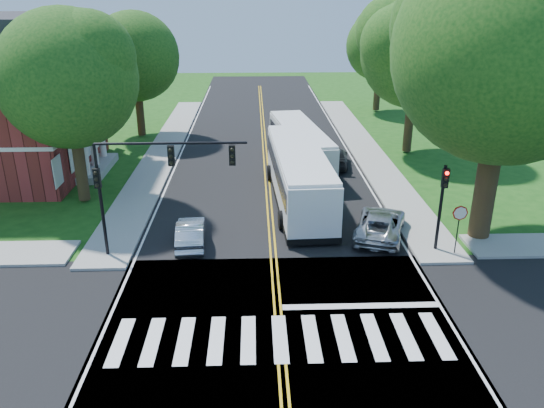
{
  "coord_description": "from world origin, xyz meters",
  "views": [
    {
      "loc": [
        -0.89,
        -17.18,
        12.23
      ],
      "look_at": [
        -0.03,
        7.21,
        2.4
      ],
      "focal_mm": 35.0,
      "sensor_mm": 36.0,
      "label": 1
    }
  ],
  "objects_px": {
    "signal_nw": "(148,172)",
    "hatchback": "(191,233)",
    "signal_ne": "(442,197)",
    "bus_follow": "(300,146)",
    "bus_lead": "(299,175)",
    "suv": "(380,224)",
    "dark_sedan": "(335,157)"
  },
  "relations": [
    {
      "from": "bus_lead",
      "to": "hatchback",
      "type": "height_order",
      "value": "bus_lead"
    },
    {
      "from": "signal_nw",
      "to": "dark_sedan",
      "type": "height_order",
      "value": "signal_nw"
    },
    {
      "from": "bus_follow",
      "to": "suv",
      "type": "bearing_deg",
      "value": 97.27
    },
    {
      "from": "dark_sedan",
      "to": "signal_ne",
      "type": "bearing_deg",
      "value": 110.14
    },
    {
      "from": "signal_nw",
      "to": "hatchback",
      "type": "distance_m",
      "value": 4.23
    },
    {
      "from": "signal_nw",
      "to": "signal_ne",
      "type": "relative_size",
      "value": 1.62
    },
    {
      "from": "signal_ne",
      "to": "bus_follow",
      "type": "bearing_deg",
      "value": 112.02
    },
    {
      "from": "bus_follow",
      "to": "signal_ne",
      "type": "bearing_deg",
      "value": 104.26
    },
    {
      "from": "hatchback",
      "to": "dark_sedan",
      "type": "bearing_deg",
      "value": -129.94
    },
    {
      "from": "suv",
      "to": "dark_sedan",
      "type": "bearing_deg",
      "value": -68.44
    },
    {
      "from": "bus_follow",
      "to": "bus_lead",
      "type": "bearing_deg",
      "value": 76.82
    },
    {
      "from": "bus_lead",
      "to": "dark_sedan",
      "type": "distance_m",
      "value": 8.02
    },
    {
      "from": "hatchback",
      "to": "signal_nw",
      "type": "bearing_deg",
      "value": 31.82
    },
    {
      "from": "signal_nw",
      "to": "bus_follow",
      "type": "relative_size",
      "value": 0.59
    },
    {
      "from": "signal_ne",
      "to": "hatchback",
      "type": "xyz_separation_m",
      "value": [
        -12.41,
        1.18,
        -2.3
      ]
    },
    {
      "from": "bus_follow",
      "to": "signal_nw",
      "type": "bearing_deg",
      "value": 51.7
    },
    {
      "from": "signal_ne",
      "to": "bus_follow",
      "type": "height_order",
      "value": "signal_ne"
    },
    {
      "from": "signal_nw",
      "to": "hatchback",
      "type": "xyz_separation_m",
      "value": [
        1.65,
        1.19,
        -3.71
      ]
    },
    {
      "from": "bus_lead",
      "to": "dark_sedan",
      "type": "relative_size",
      "value": 2.9
    },
    {
      "from": "bus_lead",
      "to": "bus_follow",
      "type": "xyz_separation_m",
      "value": [
        0.67,
        7.08,
        -0.17
      ]
    },
    {
      "from": "bus_lead",
      "to": "dark_sedan",
      "type": "height_order",
      "value": "bus_lead"
    },
    {
      "from": "signal_nw",
      "to": "signal_ne",
      "type": "distance_m",
      "value": 14.13
    },
    {
      "from": "signal_ne",
      "to": "bus_lead",
      "type": "bearing_deg",
      "value": 132.19
    },
    {
      "from": "signal_nw",
      "to": "hatchback",
      "type": "bearing_deg",
      "value": 35.97
    },
    {
      "from": "signal_ne",
      "to": "bus_lead",
      "type": "xyz_separation_m",
      "value": [
        -6.39,
        7.05,
        -1.17
      ]
    },
    {
      "from": "bus_follow",
      "to": "hatchback",
      "type": "relative_size",
      "value": 3.02
    },
    {
      "from": "signal_ne",
      "to": "dark_sedan",
      "type": "distance_m",
      "value": 14.72
    },
    {
      "from": "signal_nw",
      "to": "bus_follow",
      "type": "height_order",
      "value": "signal_nw"
    },
    {
      "from": "bus_follow",
      "to": "suv",
      "type": "xyz_separation_m",
      "value": [
        3.28,
        -12.23,
        -0.9
      ]
    },
    {
      "from": "hatchback",
      "to": "suv",
      "type": "bearing_deg",
      "value": 179.91
    },
    {
      "from": "dark_sedan",
      "to": "hatchback",
      "type": "bearing_deg",
      "value": 62.43
    },
    {
      "from": "hatchback",
      "to": "bus_lead",
      "type": "bearing_deg",
      "value": -139.94
    }
  ]
}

